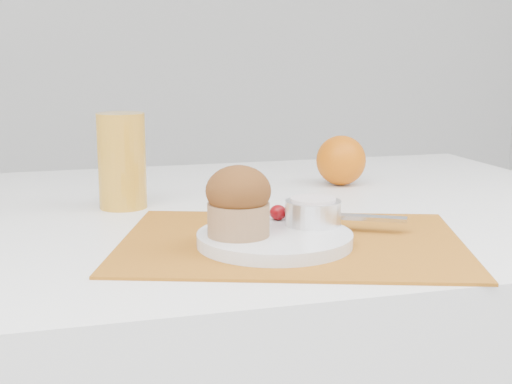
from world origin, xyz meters
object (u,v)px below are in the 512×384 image
object	(u,v)px
plate	(275,239)
orange	(341,160)
muffin	(238,201)
juice_glass	(122,161)

from	to	relation	value
plate	orange	bearing A→B (deg)	57.07
plate	muffin	distance (m)	0.06
plate	orange	distance (m)	0.41
plate	orange	world-z (taller)	orange
plate	juice_glass	distance (m)	0.31
plate	juice_glass	xyz separation A→B (m)	(-0.15, 0.26, 0.06)
juice_glass	orange	bearing A→B (deg)	12.09
muffin	orange	bearing A→B (deg)	52.28
juice_glass	muffin	xyz separation A→B (m)	(0.11, -0.26, -0.01)
orange	juice_glass	xyz separation A→B (m)	(-0.37, -0.08, 0.03)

